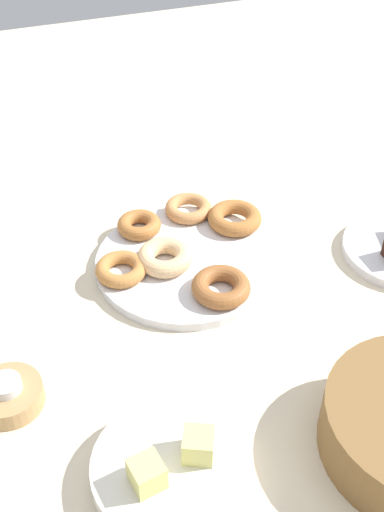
{
  "coord_description": "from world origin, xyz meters",
  "views": [
    {
      "loc": [
        0.27,
        0.75,
        0.69
      ],
      "look_at": [
        0.0,
        0.03,
        0.05
      ],
      "focal_mm": 44.17,
      "sensor_mm": 36.0,
      "label": 1
    }
  ],
  "objects_px": {
    "donut_4": "(139,225)",
    "donut_5": "(121,268)",
    "fruit_bowl": "(172,470)",
    "donut_0": "(166,259)",
    "tealight": "(6,385)",
    "melon_chunk_right": "(147,474)",
    "donut_1": "(221,287)",
    "donut_plate": "(186,263)",
    "candle_holder": "(9,396)",
    "donut_2": "(188,208)",
    "melon_chunk_left": "(198,445)",
    "donut_3": "(235,218)"
  },
  "relations": [
    {
      "from": "candle_holder",
      "to": "fruit_bowl",
      "type": "bearing_deg",
      "value": 132.71
    },
    {
      "from": "donut_plate",
      "to": "melon_chunk_left",
      "type": "distance_m",
      "value": 0.38
    },
    {
      "from": "donut_2",
      "to": "donut_3",
      "type": "distance_m",
      "value": 0.09
    },
    {
      "from": "donut_4",
      "to": "donut_5",
      "type": "height_order",
      "value": "donut_4"
    },
    {
      "from": "donut_1",
      "to": "donut_5",
      "type": "relative_size",
      "value": 1.11
    },
    {
      "from": "fruit_bowl",
      "to": "tealight",
      "type": "bearing_deg",
      "value": -47.29
    },
    {
      "from": "tealight",
      "to": "melon_chunk_right",
      "type": "relative_size",
      "value": 1.15
    },
    {
      "from": "donut_plate",
      "to": "donut_0",
      "type": "bearing_deg",
      "value": 6.53
    },
    {
      "from": "donut_1",
      "to": "donut_2",
      "type": "relative_size",
      "value": 1.1
    },
    {
      "from": "melon_chunk_right",
      "to": "donut_5",
      "type": "bearing_deg",
      "value": -100.83
    },
    {
      "from": "fruit_bowl",
      "to": "candle_holder",
      "type": "bearing_deg",
      "value": -47.29
    },
    {
      "from": "candle_holder",
      "to": "donut_3",
      "type": "bearing_deg",
      "value": -150.81
    },
    {
      "from": "donut_0",
      "to": "tealight",
      "type": "xyz_separation_m",
      "value": [
        0.28,
        0.17,
        0.01
      ]
    },
    {
      "from": "donut_3",
      "to": "fruit_bowl",
      "type": "xyz_separation_m",
      "value": [
        0.26,
        0.42,
        -0.01
      ]
    },
    {
      "from": "donut_plate",
      "to": "donut_1",
      "type": "distance_m",
      "value": 0.1
    },
    {
      "from": "donut_1",
      "to": "donut_4",
      "type": "distance_m",
      "value": 0.21
    },
    {
      "from": "donut_0",
      "to": "fruit_bowl",
      "type": "relative_size",
      "value": 0.47
    },
    {
      "from": "donut_1",
      "to": "melon_chunk_left",
      "type": "xyz_separation_m",
      "value": [
        0.14,
        0.26,
        0.02
      ]
    },
    {
      "from": "tealight",
      "to": "fruit_bowl",
      "type": "height_order",
      "value": "tealight"
    },
    {
      "from": "donut_plate",
      "to": "tealight",
      "type": "distance_m",
      "value": 0.36
    },
    {
      "from": "donut_1",
      "to": "candle_holder",
      "type": "xyz_separation_m",
      "value": [
        0.34,
        0.08,
        -0.01
      ]
    },
    {
      "from": "donut_2",
      "to": "melon_chunk_right",
      "type": "xyz_separation_m",
      "value": [
        0.23,
        0.49,
        0.02
      ]
    },
    {
      "from": "donut_5",
      "to": "melon_chunk_right",
      "type": "bearing_deg",
      "value": 79.17
    },
    {
      "from": "donut_5",
      "to": "tealight",
      "type": "height_order",
      "value": "tealight"
    },
    {
      "from": "donut_2",
      "to": "fruit_bowl",
      "type": "bearing_deg",
      "value": 67.61
    },
    {
      "from": "donut_3",
      "to": "donut_4",
      "type": "height_order",
      "value": "donut_3"
    },
    {
      "from": "donut_4",
      "to": "melon_chunk_right",
      "type": "relative_size",
      "value": 2.13
    },
    {
      "from": "donut_4",
      "to": "candle_holder",
      "type": "distance_m",
      "value": 0.39
    },
    {
      "from": "donut_3",
      "to": "donut_4",
      "type": "relative_size",
      "value": 1.23
    },
    {
      "from": "donut_4",
      "to": "donut_5",
      "type": "distance_m",
      "value": 0.12
    },
    {
      "from": "donut_plate",
      "to": "donut_4",
      "type": "distance_m",
      "value": 0.11
    },
    {
      "from": "donut_2",
      "to": "donut_plate",
      "type": "bearing_deg",
      "value": 67.87
    },
    {
      "from": "donut_5",
      "to": "fruit_bowl",
      "type": "bearing_deg",
      "value": 83.94
    },
    {
      "from": "candle_holder",
      "to": "tealight",
      "type": "xyz_separation_m",
      "value": [
        0.0,
        0.0,
        0.02
      ]
    },
    {
      "from": "donut_0",
      "to": "donut_3",
      "type": "bearing_deg",
      "value": -156.86
    },
    {
      "from": "donut_5",
      "to": "melon_chunk_left",
      "type": "xyz_separation_m",
      "value": [
        0.0,
        0.36,
        0.02
      ]
    },
    {
      "from": "candle_holder",
      "to": "melon_chunk_right",
      "type": "bearing_deg",
      "value": 124.3
    },
    {
      "from": "candle_holder",
      "to": "tealight",
      "type": "height_order",
      "value": "tealight"
    },
    {
      "from": "donut_0",
      "to": "donut_1",
      "type": "distance_m",
      "value": 0.11
    },
    {
      "from": "donut_2",
      "to": "donut_5",
      "type": "distance_m",
      "value": 0.2
    },
    {
      "from": "donut_3",
      "to": "donut_1",
      "type": "bearing_deg",
      "value": 59.86
    },
    {
      "from": "fruit_bowl",
      "to": "donut_4",
      "type": "bearing_deg",
      "value": -102.16
    },
    {
      "from": "donut_3",
      "to": "candle_holder",
      "type": "height_order",
      "value": "donut_3"
    },
    {
      "from": "donut_1",
      "to": "melon_chunk_right",
      "type": "height_order",
      "value": "melon_chunk_right"
    },
    {
      "from": "donut_1",
      "to": "donut_3",
      "type": "bearing_deg",
      "value": -120.14
    },
    {
      "from": "candle_holder",
      "to": "tealight",
      "type": "distance_m",
      "value": 0.02
    },
    {
      "from": "candle_holder",
      "to": "donut_2",
      "type": "bearing_deg",
      "value": -140.58
    },
    {
      "from": "donut_0",
      "to": "donut_2",
      "type": "relative_size",
      "value": 1.08
    },
    {
      "from": "donut_3",
      "to": "tealight",
      "type": "height_order",
      "value": "tealight"
    },
    {
      "from": "donut_1",
      "to": "fruit_bowl",
      "type": "height_order",
      "value": "donut_1"
    }
  ]
}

